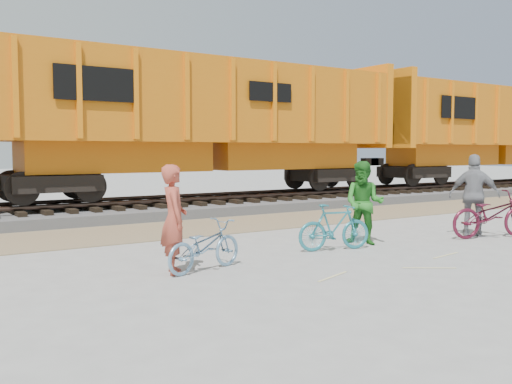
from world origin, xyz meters
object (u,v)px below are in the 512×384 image
hopper_car_right (487,129)px  bicycle_teal (334,227)px  person_woman (474,195)px  bicycle_blue (204,246)px  person_man (364,203)px  hopper_car_center (208,119)px  person_solo (174,219)px  bicycle_maroon (492,214)px

hopper_car_right → bicycle_teal: size_ratio=9.02×
bicycle_teal → person_woman: (3.98, -0.34, 0.49)m
bicycle_blue → bicycle_teal: bearing=-100.9°
person_man → person_woman: person_woman is taller
hopper_car_center → person_woman: size_ratio=7.36×
hopper_car_right → bicycle_blue: size_ratio=8.82×
hopper_car_center → person_woman: (2.44, -8.34, -2.05)m
person_solo → bicycle_maroon: bearing=-77.6°
person_solo → person_man: (4.58, 0.38, -0.00)m
hopper_car_right → bicycle_blue: (-19.62, -8.28, -2.59)m
person_woman → hopper_car_center: bearing=-20.8°
hopper_car_center → person_solo: (-5.12, -8.18, -2.12)m
hopper_car_right → person_solo: (-20.12, -8.18, -2.12)m
bicycle_maroon → bicycle_blue: bearing=104.0°
person_man → bicycle_maroon: bearing=39.5°
hopper_car_right → bicycle_teal: (-16.54, -8.00, -2.54)m
hopper_car_right → bicycle_maroon: 15.42m
bicycle_blue → person_solo: 0.69m
hopper_car_center → bicycle_maroon: 9.43m
bicycle_teal → hopper_car_center: bearing=3.2°
person_man → person_woman: size_ratio=0.93×
person_woman → person_man: bearing=42.6°
bicycle_blue → person_man: (4.08, 0.48, 0.47)m
hopper_car_center → person_man: hopper_car_center is taller
hopper_car_center → person_woman: bearing=-73.7°
bicycle_blue → person_woman: (7.06, -0.06, 0.53)m
bicycle_teal → person_man: bearing=-64.6°
person_solo → person_woman: (7.56, -0.16, 0.07)m
person_solo → bicycle_blue: bearing=-84.7°
hopper_car_center → hopper_car_right: size_ratio=1.00×
bicycle_blue → bicycle_maroon: 7.17m
bicycle_teal → person_solo: (-3.58, -0.18, 0.42)m
bicycle_teal → person_solo: bearing=107.0°
hopper_car_right → person_solo: 21.82m
person_man → person_solo: bearing=-118.8°
hopper_car_center → person_solo: 9.88m
hopper_car_right → person_solo: size_ratio=7.93×
person_man → hopper_car_right: bearing=83.2°
bicycle_blue → bicycle_maroon: bicycle_maroon is taller
bicycle_maroon → person_solo: (-7.66, 0.56, 0.34)m
hopper_car_center → person_solo: hopper_car_center is taller
bicycle_maroon → person_woman: size_ratio=1.08×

